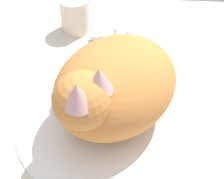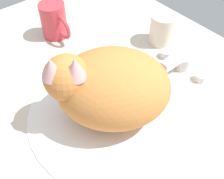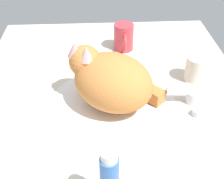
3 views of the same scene
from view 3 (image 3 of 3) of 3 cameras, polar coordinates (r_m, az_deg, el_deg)
The scene contains 6 objects.
ground_plane at distance 87.33cm, azimuth 0.18°, elevation -3.66°, with size 110.00×82.50×3.00cm, color beige.
sink_basin at distance 86.17cm, azimuth 0.18°, elevation -2.75°, with size 36.46×36.46×0.61cm, color white.
faucet at distance 88.52cm, azimuth 14.18°, elevation -1.14°, with size 14.04×9.54×5.56cm.
cat at distance 81.77cm, azimuth -0.35°, elevation 1.90°, with size 28.47×29.37×17.20cm.
coffee_mug at distance 110.74cm, azimuth 2.20°, elevation 9.75°, with size 11.42×7.03×9.60cm.
rinse_cup at distance 97.53cm, azimuth 15.54°, elevation 3.76°, with size 6.94×6.94×8.19cm.
Camera 3 is at (66.22, -4.02, 55.30)cm, focal length 48.77 mm.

